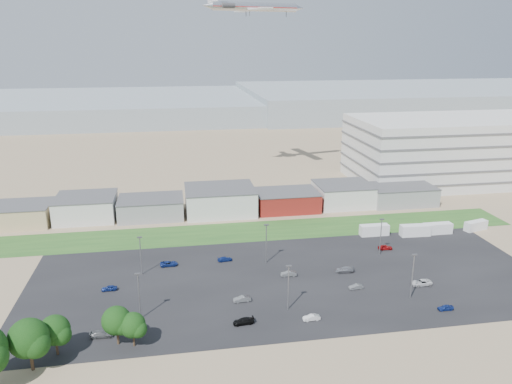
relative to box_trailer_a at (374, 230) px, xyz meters
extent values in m
plane|color=#8E765A|center=(-35.56, -43.19, -1.55)|extent=(700.00, 700.00, 0.00)
cube|color=black|center=(-30.56, -23.19, -1.55)|extent=(120.00, 50.00, 0.01)
cube|color=#25531F|center=(-35.56, 8.81, -1.54)|extent=(160.00, 16.00, 0.02)
cube|color=silver|center=(54.44, 51.81, 10.95)|extent=(80.00, 40.00, 25.00)
imported|color=silver|center=(-1.38, -31.05, -0.90)|extent=(4.74, 2.22, 1.31)
imported|color=#595B5E|center=(-16.76, -30.29, -1.01)|extent=(3.41, 1.43, 1.09)
imported|color=navy|center=(-1.76, -42.17, -1.00)|extent=(3.29, 1.34, 1.12)
imported|color=black|center=(-43.80, -40.42, -0.94)|extent=(4.34, 2.08, 1.22)
imported|color=#595B5E|center=(-42.84, -31.61, -0.93)|extent=(3.86, 1.58, 1.24)
imported|color=navy|center=(-71.42, -21.73, -0.97)|extent=(3.43, 1.39, 1.17)
imported|color=navy|center=(-44.21, -10.45, -1.01)|extent=(3.90, 2.01, 1.08)
imported|color=#595B5E|center=(-30.24, -21.43, -0.93)|extent=(3.87, 1.60, 1.24)
imported|color=maroon|center=(-1.13, -10.42, -0.90)|extent=(3.87, 1.67, 1.30)
imported|color=navy|center=(-58.24, -10.97, -0.95)|extent=(4.40, 2.17, 1.20)
imported|color=#595B5E|center=(-70.75, -40.39, -0.91)|extent=(4.48, 1.91, 1.29)
imported|color=#A5A5AA|center=(-16.53, -21.70, -0.90)|extent=(4.65, 2.24, 1.31)
imported|color=silver|center=(-30.22, -41.30, -0.98)|extent=(3.50, 1.30, 1.14)
camera|label=1|loc=(-55.89, -126.15, 51.73)|focal=35.00mm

